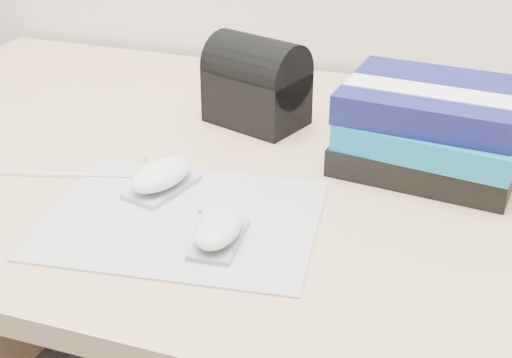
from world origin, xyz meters
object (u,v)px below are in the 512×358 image
(pouch, at_px, (257,82))
(mouse_rear, at_px, (161,177))
(desk, at_px, (344,289))
(mouse_front, at_px, (218,229))
(book_stack, at_px, (432,128))

(pouch, bearing_deg, mouse_rear, -99.50)
(desk, distance_m, mouse_rear, 0.38)
(pouch, bearing_deg, mouse_front, -77.98)
(desk, distance_m, mouse_front, 0.39)
(mouse_rear, distance_m, mouse_front, 0.15)
(desk, relative_size, mouse_rear, 14.50)
(mouse_rear, height_order, book_stack, book_stack)
(book_stack, bearing_deg, desk, -178.32)
(desk, height_order, mouse_front, mouse_front)
(desk, bearing_deg, mouse_rear, -139.09)
(desk, height_order, book_stack, book_stack)
(mouse_front, xyz_separation_m, book_stack, (0.20, 0.28, 0.04))
(mouse_front, bearing_deg, book_stack, 54.35)
(book_stack, xyz_separation_m, pouch, (-0.27, 0.07, 0.01))
(mouse_rear, xyz_separation_m, mouse_front, (0.12, -0.09, -0.00))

